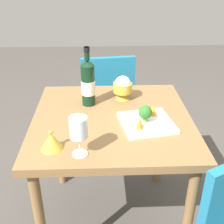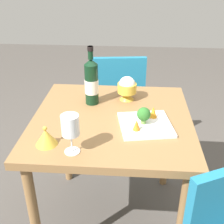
{
  "view_description": "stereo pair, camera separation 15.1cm",
  "coord_description": "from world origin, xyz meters",
  "px_view_note": "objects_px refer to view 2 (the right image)",
  "views": [
    {
      "loc": [
        1.33,
        -0.05,
        1.5
      ],
      "look_at": [
        0.0,
        0.0,
        0.78
      ],
      "focal_mm": 46.63,
      "sensor_mm": 36.0,
      "label": 1
    },
    {
      "loc": [
        1.33,
        0.1,
        1.5
      ],
      "look_at": [
        0.0,
        0.0,
        0.78
      ],
      "focal_mm": 46.63,
      "sensor_mm": 36.0,
      "label": 2
    }
  ],
  "objects_px": {
    "broccoli_floret": "(144,115)",
    "carrot_garnish_right": "(137,125)",
    "wine_glass": "(70,126)",
    "rice_bowl_lid": "(46,137)",
    "serving_plate": "(145,125)",
    "wine_bottle": "(91,82)",
    "rice_bowl": "(127,88)",
    "chair_near_window": "(118,94)",
    "carrot_garnish_left": "(153,112)"
  },
  "relations": [
    {
      "from": "broccoli_floret",
      "to": "carrot_garnish_right",
      "type": "height_order",
      "value": "broccoli_floret"
    },
    {
      "from": "chair_near_window",
      "to": "serving_plate",
      "type": "distance_m",
      "value": 0.89
    },
    {
      "from": "wine_glass",
      "to": "rice_bowl_lid",
      "type": "relative_size",
      "value": 1.79
    },
    {
      "from": "wine_glass",
      "to": "carrot_garnish_right",
      "type": "height_order",
      "value": "wine_glass"
    },
    {
      "from": "rice_bowl_lid",
      "to": "carrot_garnish_left",
      "type": "relative_size",
      "value": 1.68
    },
    {
      "from": "wine_bottle",
      "to": "broccoli_floret",
      "type": "height_order",
      "value": "wine_bottle"
    },
    {
      "from": "broccoli_floret",
      "to": "serving_plate",
      "type": "bearing_deg",
      "value": 97.82
    },
    {
      "from": "wine_glass",
      "to": "rice_bowl",
      "type": "relative_size",
      "value": 1.26
    },
    {
      "from": "chair_near_window",
      "to": "rice_bowl_lid",
      "type": "bearing_deg",
      "value": -110.98
    },
    {
      "from": "wine_bottle",
      "to": "serving_plate",
      "type": "relative_size",
      "value": 1.14
    },
    {
      "from": "wine_bottle",
      "to": "wine_glass",
      "type": "distance_m",
      "value": 0.47
    },
    {
      "from": "serving_plate",
      "to": "carrot_garnish_left",
      "type": "distance_m",
      "value": 0.09
    },
    {
      "from": "chair_near_window",
      "to": "rice_bowl",
      "type": "xyz_separation_m",
      "value": [
        0.55,
        0.08,
        0.29
      ]
    },
    {
      "from": "carrot_garnish_left",
      "to": "wine_glass",
      "type": "bearing_deg",
      "value": -49.95
    },
    {
      "from": "wine_glass",
      "to": "serving_plate",
      "type": "distance_m",
      "value": 0.42
    },
    {
      "from": "chair_near_window",
      "to": "rice_bowl_lid",
      "type": "relative_size",
      "value": 8.5
    },
    {
      "from": "carrot_garnish_right",
      "to": "rice_bowl_lid",
      "type": "bearing_deg",
      "value": -72.62
    },
    {
      "from": "wine_bottle",
      "to": "serving_plate",
      "type": "xyz_separation_m",
      "value": [
        0.24,
        0.3,
        -0.12
      ]
    },
    {
      "from": "rice_bowl",
      "to": "wine_glass",
      "type": "bearing_deg",
      "value": -22.34
    },
    {
      "from": "rice_bowl_lid",
      "to": "serving_plate",
      "type": "distance_m",
      "value": 0.49
    },
    {
      "from": "broccoli_floret",
      "to": "carrot_garnish_left",
      "type": "relative_size",
      "value": 1.44
    },
    {
      "from": "chair_near_window",
      "to": "wine_bottle",
      "type": "bearing_deg",
      "value": -107.41
    },
    {
      "from": "broccoli_floret",
      "to": "carrot_garnish_left",
      "type": "bearing_deg",
      "value": 142.7
    },
    {
      "from": "wine_glass",
      "to": "rice_bowl_lid",
      "type": "distance_m",
      "value": 0.16
    },
    {
      "from": "wine_bottle",
      "to": "rice_bowl_lid",
      "type": "relative_size",
      "value": 3.31
    },
    {
      "from": "rice_bowl",
      "to": "wine_bottle",
      "type": "bearing_deg",
      "value": -72.57
    },
    {
      "from": "chair_near_window",
      "to": "rice_bowl",
      "type": "bearing_deg",
      "value": -88.28
    },
    {
      "from": "wine_bottle",
      "to": "carrot_garnish_right",
      "type": "height_order",
      "value": "wine_bottle"
    },
    {
      "from": "wine_bottle",
      "to": "wine_glass",
      "type": "xyz_separation_m",
      "value": [
        0.47,
        -0.02,
        -0.0
      ]
    },
    {
      "from": "carrot_garnish_left",
      "to": "rice_bowl",
      "type": "bearing_deg",
      "value": -148.74
    },
    {
      "from": "chair_near_window",
      "to": "serving_plate",
      "type": "height_order",
      "value": "chair_near_window"
    },
    {
      "from": "rice_bowl_lid",
      "to": "carrot_garnish_left",
      "type": "bearing_deg",
      "value": 117.72
    },
    {
      "from": "wine_bottle",
      "to": "carrot_garnish_left",
      "type": "bearing_deg",
      "value": 63.22
    },
    {
      "from": "serving_plate",
      "to": "broccoli_floret",
      "type": "relative_size",
      "value": 3.38
    },
    {
      "from": "broccoli_floret",
      "to": "carrot_garnish_right",
      "type": "xyz_separation_m",
      "value": [
        0.06,
        -0.03,
        -0.02
      ]
    },
    {
      "from": "serving_plate",
      "to": "carrot_garnish_right",
      "type": "relative_size",
      "value": 5.41
    },
    {
      "from": "rice_bowl_lid",
      "to": "chair_near_window",
      "type": "bearing_deg",
      "value": 165.68
    },
    {
      "from": "chair_near_window",
      "to": "carrot_garnish_left",
      "type": "xyz_separation_m",
      "value": [
        0.78,
        0.22,
        0.27
      ]
    },
    {
      "from": "rice_bowl_lid",
      "to": "carrot_garnish_right",
      "type": "relative_size",
      "value": 1.87
    },
    {
      "from": "rice_bowl_lid",
      "to": "broccoli_floret",
      "type": "xyz_separation_m",
      "value": [
        -0.19,
        0.44,
        0.03
      ]
    },
    {
      "from": "wine_bottle",
      "to": "carrot_garnish_right",
      "type": "relative_size",
      "value": 6.18
    },
    {
      "from": "carrot_garnish_left",
      "to": "carrot_garnish_right",
      "type": "relative_size",
      "value": 1.11
    },
    {
      "from": "wine_bottle",
      "to": "rice_bowl",
      "type": "relative_size",
      "value": 2.33
    },
    {
      "from": "rice_bowl",
      "to": "carrot_garnish_left",
      "type": "bearing_deg",
      "value": 31.26
    },
    {
      "from": "serving_plate",
      "to": "carrot_garnish_right",
      "type": "xyz_separation_m",
      "value": [
        0.07,
        -0.04,
        0.03
      ]
    },
    {
      "from": "wine_bottle",
      "to": "serving_plate",
      "type": "height_order",
      "value": "wine_bottle"
    },
    {
      "from": "rice_bowl_lid",
      "to": "broccoli_floret",
      "type": "height_order",
      "value": "broccoli_floret"
    },
    {
      "from": "wine_bottle",
      "to": "broccoli_floret",
      "type": "bearing_deg",
      "value": 50.47
    },
    {
      "from": "rice_bowl_lid",
      "to": "broccoli_floret",
      "type": "relative_size",
      "value": 1.17
    },
    {
      "from": "broccoli_floret",
      "to": "rice_bowl_lid",
      "type": "bearing_deg",
      "value": -66.53
    }
  ]
}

